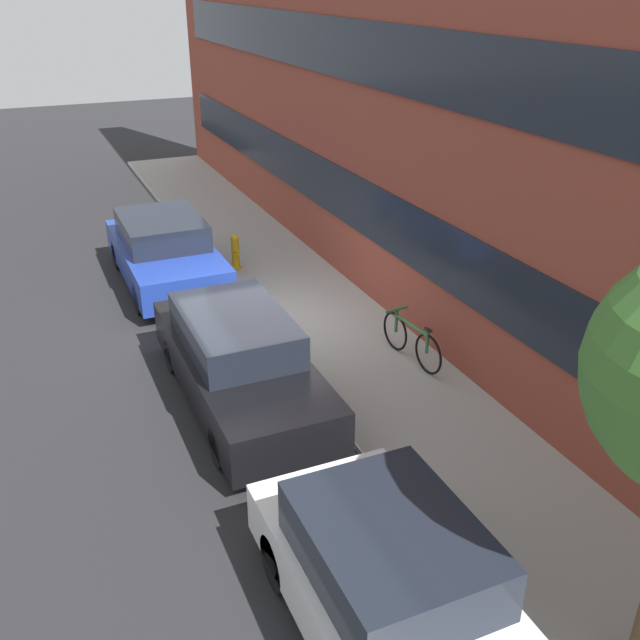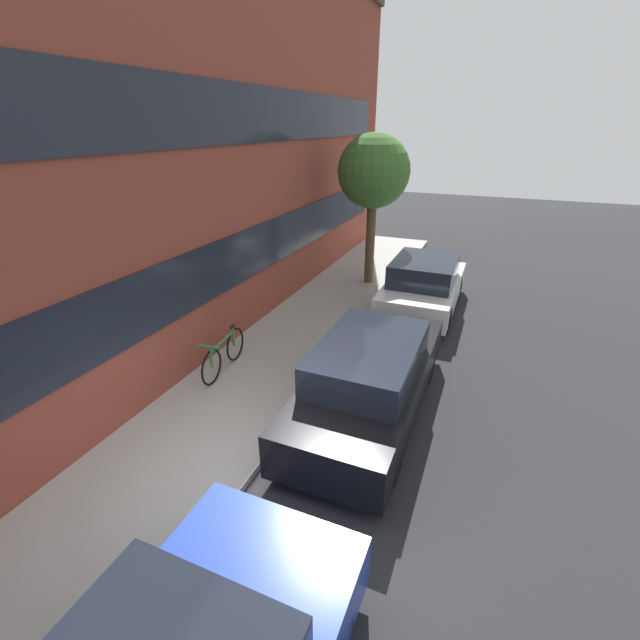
# 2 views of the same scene
# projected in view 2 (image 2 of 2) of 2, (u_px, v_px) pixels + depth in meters

# --- Properties ---
(ground_plane) EXTENTS (56.00, 56.00, 0.00)m
(ground_plane) POSITION_uv_depth(u_px,v_px,m) (251.00, 482.00, 5.93)
(ground_plane) COLOR #232326
(sidewalk_strip) EXTENTS (28.00, 2.47, 0.10)m
(sidewalk_strip) POSITION_uv_depth(u_px,v_px,m) (179.00, 455.00, 6.34)
(sidewalk_strip) COLOR #9E9E99
(sidewalk_strip) RESTS_ON ground_plane
(rowhouse_facade) EXTENTS (28.00, 1.02, 8.52)m
(rowhouse_facade) POSITION_uv_depth(u_px,v_px,m) (18.00, 146.00, 5.15)
(rowhouse_facade) COLOR brown
(rowhouse_facade) RESTS_ON ground_plane
(parked_car_black) EXTENTS (4.46, 1.67, 1.43)m
(parked_car_black) POSITION_uv_depth(u_px,v_px,m) (370.00, 378.00, 7.05)
(parked_car_black) COLOR black
(parked_car_black) RESTS_ON ground_plane
(parked_car_white) EXTENTS (3.80, 1.72, 1.41)m
(parked_car_white) POSITION_uv_depth(u_px,v_px,m) (423.00, 285.00, 11.10)
(parked_car_white) COLOR silver
(parked_car_white) RESTS_ON ground_plane
(bicycle) EXTENTS (1.62, 0.44, 0.79)m
(bicycle) POSITION_uv_depth(u_px,v_px,m) (224.00, 353.00, 8.24)
(bicycle) COLOR black
(bicycle) RESTS_ON sidewalk_strip
(street_tree) EXTENTS (2.00, 2.00, 4.21)m
(street_tree) POSITION_uv_depth(u_px,v_px,m) (374.00, 173.00, 11.77)
(street_tree) COLOR brown
(street_tree) RESTS_ON sidewalk_strip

